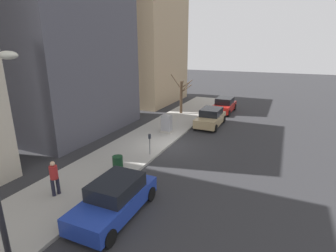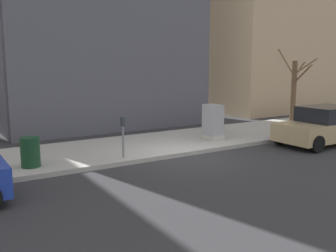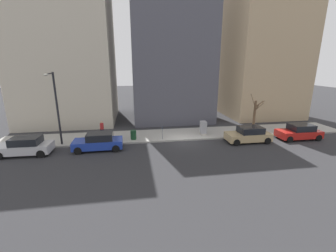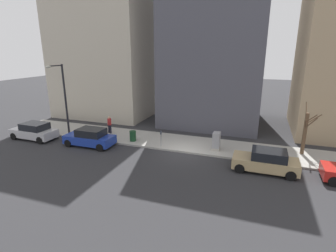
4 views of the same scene
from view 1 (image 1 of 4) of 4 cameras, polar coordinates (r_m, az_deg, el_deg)
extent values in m
plane|color=#2B2B2D|center=(18.34, 0.43, -4.45)|extent=(120.00, 120.00, 0.00)
cube|color=#9E9B93|center=(19.15, -5.06, -3.32)|extent=(4.00, 36.00, 0.15)
cube|color=red|center=(28.33, 12.08, 4.10)|extent=(1.84, 4.22, 0.70)
cube|color=black|center=(28.38, 12.25, 5.46)|extent=(1.62, 2.22, 0.60)
cylinder|color=black|center=(26.73, 13.06, 2.72)|extent=(0.23, 0.64, 0.64)
cylinder|color=black|center=(27.11, 9.55, 3.13)|extent=(0.23, 0.64, 0.64)
cylinder|color=black|center=(29.70, 14.34, 4.04)|extent=(0.23, 0.64, 0.64)
cylinder|color=black|center=(30.04, 11.15, 4.39)|extent=(0.23, 0.64, 0.64)
cube|color=tan|center=(23.16, 9.21, 1.41)|extent=(1.80, 4.20, 0.70)
cube|color=black|center=(23.18, 9.41, 3.07)|extent=(1.60, 2.20, 0.60)
cylinder|color=black|center=(21.59, 10.26, -0.49)|extent=(0.22, 0.64, 0.64)
cylinder|color=black|center=(22.03, 5.98, 0.05)|extent=(0.22, 0.64, 0.64)
cylinder|color=black|center=(24.49, 12.06, 1.50)|extent=(0.22, 0.64, 0.64)
cylinder|color=black|center=(24.88, 8.24, 1.94)|extent=(0.22, 0.64, 0.64)
cube|color=#1E389E|center=(11.36, -11.61, -16.03)|extent=(1.84, 4.22, 0.70)
cube|color=black|center=(11.17, -11.21, -12.74)|extent=(1.62, 2.22, 0.60)
cylinder|color=black|center=(10.09, -12.66, -22.68)|extent=(0.23, 0.64, 0.64)
cylinder|color=black|center=(11.02, -20.28, -19.58)|extent=(0.23, 0.64, 0.64)
cylinder|color=black|center=(12.22, -3.87, -14.52)|extent=(0.23, 0.64, 0.64)
cylinder|color=black|center=(12.99, -10.71, -12.73)|extent=(0.23, 0.64, 0.64)
cylinder|color=slate|center=(16.50, -3.99, -4.47)|extent=(0.07, 0.07, 1.05)
cube|color=#2D333D|center=(16.27, -4.04, -2.26)|extent=(0.14, 0.10, 0.30)
cube|color=#A8A399|center=(20.73, -0.30, -1.18)|extent=(0.83, 0.61, 0.18)
cube|color=#939399|center=(20.51, -0.30, 0.72)|extent=(0.75, 0.55, 1.25)
ellipsoid|color=beige|center=(7.14, -31.50, 13.01)|extent=(0.56, 0.32, 0.20)
cylinder|color=brown|center=(26.55, 2.88, 6.24)|extent=(0.28, 0.28, 3.23)
cylinder|color=brown|center=(26.53, 3.79, 8.33)|extent=(0.68, 0.66, 1.02)
cylinder|color=brown|center=(26.83, 3.11, 8.87)|extent=(0.22, 1.01, 0.82)
cylinder|color=brown|center=(26.08, 4.01, 8.12)|extent=(1.20, 0.35, 0.93)
cylinder|color=brown|center=(26.49, 1.80, 9.57)|extent=(1.15, 0.13, 1.47)
cylinder|color=brown|center=(26.35, 4.13, 9.10)|extent=(1.03, 0.55, 0.86)
cylinder|color=#14381E|center=(14.55, -10.86, -8.12)|extent=(0.56, 0.56, 0.90)
cylinder|color=#1E1E2D|center=(13.34, -22.82, -11.86)|extent=(0.16, 0.16, 0.82)
cylinder|color=#1E1E2D|center=(13.25, -23.74, -12.19)|extent=(0.16, 0.16, 0.82)
cylinder|color=#A52323|center=(12.98, -23.65, -9.23)|extent=(0.36, 0.36, 0.62)
sphere|color=tan|center=(12.81, -23.87, -7.53)|extent=(0.22, 0.22, 0.22)
cube|color=tan|center=(33.82, -6.97, 20.28)|extent=(9.78, 9.78, 17.44)
cube|color=#4C4C56|center=(23.85, -25.32, 23.49)|extent=(10.09, 10.09, 20.04)
camera|label=2|loc=(9.79, 44.00, -9.31)|focal=40.00mm
camera|label=3|loc=(17.25, 76.83, 6.06)|focal=24.00mm
camera|label=4|loc=(24.00, 55.27, 12.72)|focal=28.00mm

